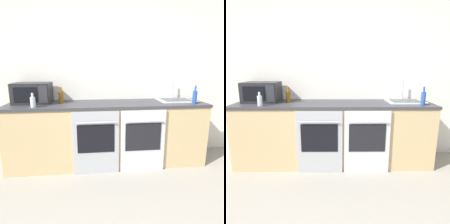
# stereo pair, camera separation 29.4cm
# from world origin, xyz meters

# --- Properties ---
(wall_back) EXTENTS (10.00, 0.06, 2.60)m
(wall_back) POSITION_xyz_m (0.00, 2.05, 1.30)
(wall_back) COLOR silver
(wall_back) RESTS_ON ground_plane
(counter_back) EXTENTS (2.87, 0.66, 0.93)m
(counter_back) POSITION_xyz_m (0.00, 1.71, 0.47)
(counter_back) COLOR tan
(counter_back) RESTS_ON ground_plane
(oven_left) EXTENTS (0.62, 0.06, 0.88)m
(oven_left) POSITION_xyz_m (-0.19, 1.37, 0.45)
(oven_left) COLOR #A8AAAF
(oven_left) RESTS_ON ground_plane
(oven_right) EXTENTS (0.62, 0.06, 0.88)m
(oven_right) POSITION_xyz_m (0.46, 1.37, 0.45)
(oven_right) COLOR silver
(oven_right) RESTS_ON ground_plane
(microwave) EXTENTS (0.51, 0.37, 0.29)m
(microwave) POSITION_xyz_m (-1.06, 1.80, 1.08)
(microwave) COLOR #232326
(microwave) RESTS_ON counter_back
(bottle_clear) EXTENTS (0.06, 0.06, 0.19)m
(bottle_clear) POSITION_xyz_m (-0.99, 1.49, 1.00)
(bottle_clear) COLOR silver
(bottle_clear) RESTS_ON counter_back
(bottle_amber) EXTENTS (0.07, 0.07, 0.23)m
(bottle_amber) POSITION_xyz_m (-0.66, 1.75, 1.02)
(bottle_amber) COLOR #8C5114
(bottle_amber) RESTS_ON counter_back
(bottle_blue) EXTENTS (0.06, 0.06, 0.25)m
(bottle_blue) POSITION_xyz_m (1.22, 1.50, 1.03)
(bottle_blue) COLOR #234793
(bottle_blue) RESTS_ON counter_back
(sink) EXTENTS (0.54, 0.42, 0.30)m
(sink) POSITION_xyz_m (1.08, 1.77, 0.94)
(sink) COLOR silver
(sink) RESTS_ON counter_back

